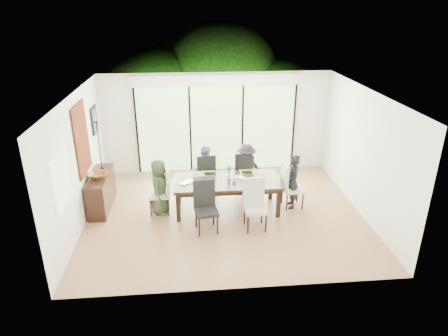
{
  "coord_description": "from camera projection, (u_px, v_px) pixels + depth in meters",
  "views": [
    {
      "loc": [
        -0.72,
        -7.74,
        4.39
      ],
      "look_at": [
        0.0,
        0.25,
        1.0
      ],
      "focal_mm": 32.0,
      "sensor_mm": 36.0,
      "label": 1
    }
  ],
  "objects": [
    {
      "name": "tablet_far_r",
      "position": [
        247.0,
        172.0,
        9.14
      ],
      "size": [
        0.23,
        0.17,
        0.01
      ],
      "primitive_type": "cube",
      "color": "black",
      "rests_on": "table_top"
    },
    {
      "name": "art_canvas",
      "position": [
        95.0,
        120.0,
        9.5
      ],
      "size": [
        0.01,
        0.45,
        0.55
      ],
      "primitive_type": "cube",
      "color": "#17464C",
      "rests_on": "wall_left"
    },
    {
      "name": "person_far_right",
      "position": [
        246.0,
        169.0,
        9.63
      ],
      "size": [
        0.63,
        0.45,
        1.25
      ],
      "primitive_type": "imported",
      "rotation": [
        0.0,
        0.0,
        3.3
      ],
      "color": "#261E2D",
      "rests_on": "floor"
    },
    {
      "name": "floor",
      "position": [
        225.0,
        214.0,
        8.87
      ],
      "size": [
        6.0,
        5.0,
        0.01
      ],
      "primitive_type": "cube",
      "color": "brown",
      "rests_on": "ground"
    },
    {
      "name": "cup_c",
      "position": [
        262.0,
        175.0,
        8.92
      ],
      "size": [
        0.13,
        0.13,
        0.09
      ],
      "primitive_type": "imported",
      "rotation": [
        0.0,
        0.0,
        3.19
      ],
      "color": "white",
      "rests_on": "table_top"
    },
    {
      "name": "placemat_left",
      "position": [
        184.0,
        182.0,
        8.7
      ],
      "size": [
        0.43,
        0.31,
        0.01
      ],
      "primitive_type": "cube",
      "color": "#8FBD43",
      "rests_on": "table_top"
    },
    {
      "name": "foliage_mid",
      "position": [
        221.0,
        82.0,
        13.52
      ],
      "size": [
        4.0,
        4.0,
        4.0
      ],
      "primitive_type": "sphere",
      "color": "#14380F",
      "rests_on": "ground"
    },
    {
      "name": "art_frame",
      "position": [
        95.0,
        120.0,
        9.5
      ],
      "size": [
        0.03,
        0.55,
        0.65
      ],
      "primitive_type": "cube",
      "color": "black",
      "rests_on": "wall_left"
    },
    {
      "name": "placemat_right",
      "position": [
        269.0,
        178.0,
        8.86
      ],
      "size": [
        0.43,
        0.31,
        0.01
      ],
      "primitive_type": "cube",
      "color": "#90AD3D",
      "rests_on": "table_top"
    },
    {
      "name": "mullion_a",
      "position": [
        137.0,
        131.0,
        10.49
      ],
      "size": [
        0.05,
        0.04,
        2.3
      ],
      "primitive_type": "cube",
      "color": "black",
      "rests_on": "wall_back"
    },
    {
      "name": "person_left_end",
      "position": [
        159.0,
        187.0,
        8.7
      ],
      "size": [
        0.47,
        0.64,
        1.25
      ],
      "primitive_type": "imported",
      "rotation": [
        0.0,
        0.0,
        1.38
      ],
      "color": "#35432D",
      "rests_on": "floor"
    },
    {
      "name": "hyacinth_blooms",
      "position": [
        229.0,
        168.0,
        8.73
      ],
      "size": [
        0.11,
        0.11,
        0.11
      ],
      "primitive_type": "sphere",
      "color": "#4953B8",
      "rests_on": "table_top"
    },
    {
      "name": "mullion_c",
      "position": [
        243.0,
        128.0,
        10.72
      ],
      "size": [
        0.05,
        0.04,
        2.3
      ],
      "primitive_type": "cube",
      "color": "black",
      "rests_on": "wall_back"
    },
    {
      "name": "ceiling",
      "position": [
        225.0,
        93.0,
        7.82
      ],
      "size": [
        6.0,
        5.0,
        0.01
      ],
      "primitive_type": "cube",
      "color": "white",
      "rests_on": "wall_back"
    },
    {
      "name": "mullion_d",
      "position": [
        294.0,
        127.0,
        10.84
      ],
      "size": [
        0.05,
        0.04,
        2.3
      ],
      "primitive_type": "cube",
      "color": "black",
      "rests_on": "wall_back"
    },
    {
      "name": "placemat_far_r",
      "position": [
        249.0,
        172.0,
        9.19
      ],
      "size": [
        0.43,
        0.31,
        0.01
      ],
      "primitive_type": "cube",
      "color": "olive",
      "rests_on": "table_top"
    },
    {
      "name": "table_leg_fl",
      "position": [
        178.0,
        207.0,
        8.45
      ],
      "size": [
        0.09,
        0.09,
        0.67
      ],
      "primitive_type": "cube",
      "color": "black",
      "rests_on": "floor"
    },
    {
      "name": "platter_base",
      "position": [
        203.0,
        186.0,
        8.46
      ],
      "size": [
        0.25,
        0.25,
        0.02
      ],
      "primitive_type": "cube",
      "color": "white",
      "rests_on": "table_top"
    },
    {
      "name": "side_window",
      "position": [
        62.0,
        180.0,
        6.94
      ],
      "size": [
        0.02,
        0.9,
        1.0
      ],
      "primitive_type": "cube",
      "color": "#8CAD7F",
      "rests_on": "wall_left"
    },
    {
      "name": "book",
      "position": [
        238.0,
        178.0,
        8.85
      ],
      "size": [
        0.25,
        0.27,
        0.02
      ],
      "primitive_type": "imported",
      "rotation": [
        0.0,
        0.0,
        0.6
      ],
      "color": "white",
      "rests_on": "table_top"
    },
    {
      "name": "blinds_header",
      "position": [
        216.0,
        80.0,
        10.15
      ],
      "size": [
        4.4,
        0.06,
        0.28
      ],
      "primitive_type": "cube",
      "color": "white",
      "rests_on": "wall_back"
    },
    {
      "name": "person_right_end",
      "position": [
        292.0,
        182.0,
        8.95
      ],
      "size": [
        0.37,
        0.59,
        1.25
      ],
      "primitive_type": "imported",
      "rotation": [
        0.0,
        0.0,
        -1.57
      ],
      "color": "black",
      "rests_on": "floor"
    },
    {
      "name": "chair_right_end",
      "position": [
        293.0,
        185.0,
        8.98
      ],
      "size": [
        0.48,
        0.48,
        1.07
      ],
      "primitive_type": null,
      "rotation": [
        0.0,
        0.0,
        1.64
      ],
      "color": "silver",
      "rests_on": "floor"
    },
    {
      "name": "wall_left",
      "position": [
        78.0,
        162.0,
        8.1
      ],
      "size": [
        0.02,
        5.0,
        2.7
      ],
      "primitive_type": "cube",
      "color": "white",
      "rests_on": "floor"
    },
    {
      "name": "person_far_left",
      "position": [
        205.0,
        170.0,
        9.55
      ],
      "size": [
        0.66,
        0.5,
        1.25
      ],
      "primitive_type": "imported",
      "rotation": [
        0.0,
        0.0,
        2.9
      ],
      "color": "#7E92B6",
      "rests_on": "floor"
    },
    {
      "name": "cup_a",
      "position": [
        195.0,
        176.0,
        8.84
      ],
      "size": [
        0.17,
        0.17,
        0.09
      ],
      "primitive_type": "imported",
      "rotation": [
        0.0,
        0.0,
        0.85
      ],
      "color": "white",
      "rests_on": "table_top"
    },
    {
      "name": "chair_near_left",
      "position": [
        206.0,
        208.0,
        8.02
      ],
      "size": [
        0.51,
        0.51,
        1.07
      ],
      "primitive_type": null,
      "rotation": [
        0.0,
        0.0,
        0.15
      ],
      "color": "black",
      "rests_on": "floor"
    },
    {
      "name": "chair_far_left",
      "position": [
        205.0,
        173.0,
        9.6
      ],
      "size": [
        0.51,
        0.51,
        1.07
      ],
      "primitive_type": null,
      "rotation": [
        0.0,
        0.0,
        3.29
      ],
      "color": "black",
      "rests_on": "floor"
    },
    {
      "name": "foliage_left",
      "position": [
        155.0,
        98.0,
        12.93
      ],
      "size": [
        3.2,
        3.2,
        3.2
      ],
      "primitive_type": "sphere",
      "color": "#14380F",
      "rests_on": "ground"
    },
    {
      "name": "wall_front",
      "position": [
        240.0,
        217.0,
        6.04
      ],
      "size": [
        6.0,
        0.02,
        2.7
      ],
      "primitive_type": "cube",
      "color": "white",
      "rests_on": "floor"
    },
    {
      "name": "foliage_right",
      "position": [
        277.0,
        103.0,
        13.15
      ],
      "size": [
        2.8,
        2.8,
        2.8
      ],
      "primitive_type": "sphere",
      "color": "#14380F",
      "rests_on": "ground"
    },
    {
      "name": "platter_snacks",
      "position": [
        203.0,
        185.0,
        8.45
      ],
      "size": [
        0.19,
        0.19,
        0.01
      ],
      "primitive_type": "cube",
      "color": "orange",
      "rests_on": "table_top"
    },
    {
      "name": "bowl",
      "position": [
        98.0,
        175.0,
        8.75
      ],
      "size": [
        0.42,
        0.42,
        0.1
      ],
      "primitive_type": "imported",
      "color": "brown",
      "rests_on": "sideboard"
    },
    {
      "name": "table_leg_br",
      "position": [
        271.0,
        186.0,
        9.42
      ],
      "size": [
        0.09,
        0.09,
        0.67
      ],
      "primitive_type": "cube",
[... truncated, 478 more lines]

